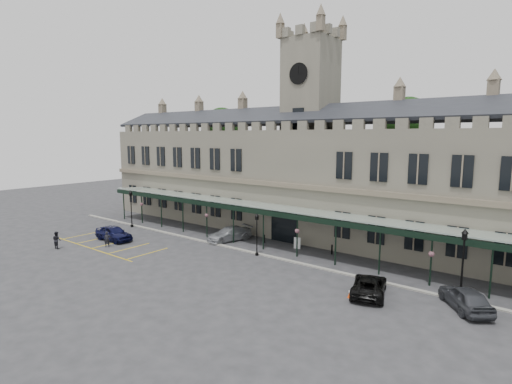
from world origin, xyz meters
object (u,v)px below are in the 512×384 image
Objects in this scene: car_van at (369,285)px; person_a at (107,239)px; lamp_post_mid at (257,231)px; clock_tower at (310,121)px; car_right_a at (465,298)px; sign_board at (297,243)px; traffic_cone at (351,293)px; lamp_post_left at (131,205)px; station_building at (309,179)px; lamp_post_right at (463,258)px; car_taxi at (229,234)px; person_b at (57,240)px; car_left_a at (114,233)px.

person_a is (-26.20, -4.73, 0.13)m from car_van.
lamp_post_mid is 15.81m from person_a.
car_right_a is (19.00, -11.80, -12.32)m from clock_tower.
sign_board is (1.82, 4.34, -1.86)m from lamp_post_mid.
sign_board is at bearing 139.62° from traffic_cone.
lamp_post_left is (-19.05, -11.04, -10.34)m from clock_tower.
car_right_a reaches higher than sign_board.
person_a is at bearing -126.28° from station_building.
lamp_post_mid is 12.60m from car_van.
lamp_post_left reaches higher than person_a.
lamp_post_mid is 0.80× the size of lamp_post_right.
car_van is at bearing -45.54° from station_building.
lamp_post_left reaches higher than car_taxi.
lamp_post_left is 1.00× the size of car_right_a.
car_taxi is (-5.00, -8.27, -5.72)m from station_building.
car_right_a is at bearing 23.14° from traffic_cone.
lamp_post_left reaches higher than car_van.
car_taxi is at bearing -45.73° from car_right_a.
person_b is (-3.52, -3.47, 0.08)m from person_a.
lamp_post_left is 31.58m from traffic_cone.
car_right_a is (38.05, -0.76, -1.97)m from lamp_post_left.
car_right_a is 2.87× the size of person_a.
sign_board is at bearing 30.27° from car_taxi.
station_building is 27.76m from person_b.
clock_tower is at bearing -134.58° from person_b.
person_b is (-16.72, -21.45, -5.58)m from station_building.
clock_tower reaches higher than car_left_a.
car_van is at bearing -171.33° from person_b.
car_van is (13.00, -13.25, -5.78)m from station_building.
person_a reaches higher than traffic_cone.
car_left_a is at bearing -163.38° from sign_board.
station_building is 11.23m from car_taxi.
sign_board is 12.44m from car_van.
lamp_post_right is 32.63m from person_a.
clock_tower is 5.31× the size of car_right_a.
car_right_a is 2.63× the size of person_b.
traffic_cone is at bearing 42.90° from car_van.
car_left_a is at bearing -125.40° from car_taxi.
traffic_cone is 0.14× the size of car_van.
station_building is 19.44m from car_van.
car_right_a reaches higher than car_taxi.
lamp_post_mid is 0.88× the size of car_right_a.
clock_tower is at bearing -69.41° from car_right_a.
person_a reaches higher than car_right_a.
clock_tower is at bearing 129.73° from traffic_cone.
lamp_post_left reaches higher than sign_board.
car_left_a is 0.94× the size of car_taxi.
person_a is at bearing -126.15° from clock_tower.
station_building is 12.85× the size of lamp_post_left.
lamp_post_right is 7.55× the size of traffic_cone.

